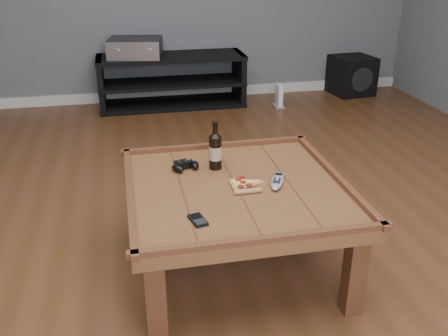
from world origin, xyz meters
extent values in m
plane|color=#4C2D15|center=(0.00, 0.00, 0.00)|extent=(6.00, 6.00, 0.00)
cube|color=silver|center=(0.00, 2.99, 0.05)|extent=(5.00, 0.02, 0.10)
cube|color=brown|center=(0.00, 0.00, 0.42)|extent=(1.00, 1.00, 0.06)
cube|color=#472413|center=(-0.42, -0.42, 0.20)|extent=(0.08, 0.08, 0.39)
cube|color=#472413|center=(0.42, -0.42, 0.20)|extent=(0.08, 0.08, 0.39)
cube|color=#472413|center=(-0.42, 0.42, 0.20)|extent=(0.08, 0.08, 0.39)
cube|color=#472413|center=(0.42, 0.42, 0.20)|extent=(0.08, 0.08, 0.39)
cube|color=#472413|center=(0.00, 0.48, 0.46)|extent=(1.03, 0.03, 0.03)
cube|color=#472413|center=(0.00, -0.48, 0.46)|extent=(1.03, 0.03, 0.03)
cube|color=#472413|center=(0.48, 0.00, 0.46)|extent=(0.03, 1.03, 0.03)
cube|color=#472413|center=(-0.48, 0.00, 0.46)|extent=(0.03, 1.03, 0.03)
cube|color=black|center=(0.00, 2.75, 0.48)|extent=(1.40, 0.45, 0.04)
cube|color=black|center=(0.00, 2.75, 0.23)|extent=(1.40, 0.45, 0.03)
cube|color=black|center=(0.00, 2.75, 0.02)|extent=(1.40, 0.45, 0.04)
cube|color=black|center=(-0.67, 2.75, 0.25)|extent=(0.05, 0.44, 0.50)
cube|color=black|center=(0.67, 2.75, 0.25)|extent=(0.05, 0.44, 0.50)
cylinder|color=black|center=(-0.06, 0.22, 0.53)|extent=(0.06, 0.06, 0.17)
cone|color=black|center=(-0.06, 0.22, 0.63)|extent=(0.06, 0.06, 0.03)
cylinder|color=black|center=(-0.06, 0.22, 0.66)|extent=(0.03, 0.03, 0.06)
cylinder|color=black|center=(-0.06, 0.22, 0.69)|extent=(0.03, 0.03, 0.01)
cylinder|color=tan|center=(-0.06, 0.22, 0.53)|extent=(0.06, 0.06, 0.07)
cube|color=black|center=(-0.21, 0.25, 0.47)|extent=(0.10, 0.08, 0.03)
ellipsoid|color=black|center=(-0.25, 0.21, 0.47)|extent=(0.08, 0.08, 0.04)
ellipsoid|color=black|center=(-0.16, 0.23, 0.47)|extent=(0.05, 0.08, 0.04)
cylinder|color=black|center=(-0.24, 0.26, 0.49)|extent=(0.02, 0.02, 0.01)
cylinder|color=black|center=(-0.20, 0.25, 0.49)|extent=(0.02, 0.02, 0.01)
cylinder|color=yellow|center=(-0.18, 0.27, 0.49)|extent=(0.01, 0.01, 0.01)
cylinder|color=red|center=(-0.17, 0.27, 0.49)|extent=(0.01, 0.01, 0.01)
cylinder|color=#0C33CC|center=(-0.19, 0.26, 0.49)|extent=(0.01, 0.01, 0.01)
cylinder|color=#0C9919|center=(-0.18, 0.26, 0.49)|extent=(0.01, 0.01, 0.01)
cylinder|color=#B87C50|center=(0.03, -0.09, 0.46)|extent=(0.13, 0.03, 0.02)
cylinder|color=maroon|center=(0.01, -0.04, 0.47)|extent=(0.03, 0.03, 0.00)
cylinder|color=maroon|center=(0.05, -0.03, 0.47)|extent=(0.03, 0.03, 0.00)
cylinder|color=maroon|center=(0.03, 0.00, 0.47)|extent=(0.03, 0.03, 0.00)
cylinder|color=maroon|center=(0.02, 0.03, 0.47)|extent=(0.03, 0.03, 0.00)
cylinder|color=maroon|center=(0.04, 0.05, 0.47)|extent=(0.03, 0.03, 0.00)
cube|color=black|center=(-0.22, -0.28, 0.46)|extent=(0.08, 0.11, 0.01)
cube|color=black|center=(-0.23, -0.26, 0.46)|extent=(0.05, 0.05, 0.00)
cube|color=black|center=(-0.22, -0.30, 0.46)|extent=(0.05, 0.05, 0.00)
ellipsoid|color=gray|center=(0.19, -0.02, 0.46)|extent=(0.13, 0.19, 0.03)
cube|color=black|center=(0.21, 0.03, 0.47)|extent=(0.04, 0.03, 0.00)
cube|color=black|center=(0.19, -0.03, 0.47)|extent=(0.05, 0.07, 0.00)
cube|color=black|center=(-0.33, 2.75, 0.58)|extent=(0.54, 0.47, 0.17)
cube|color=#A5A7AF|center=(-0.36, 2.56, 0.58)|extent=(0.47, 0.09, 0.17)
cylinder|color=#A5A7AF|center=(-0.51, 2.57, 0.58)|extent=(0.06, 0.03, 0.06)
cylinder|color=#A5A7AF|center=(-0.22, 2.52, 0.58)|extent=(0.06, 0.03, 0.06)
cube|color=black|center=(1.90, 2.80, 0.20)|extent=(0.44, 0.44, 0.39)
cylinder|color=black|center=(1.93, 2.61, 0.20)|extent=(0.25, 0.04, 0.25)
cube|color=gray|center=(1.01, 2.50, 0.01)|extent=(0.11, 0.18, 0.02)
cube|color=white|center=(1.01, 2.50, 0.12)|extent=(0.06, 0.16, 0.20)
camera|label=1|loc=(-0.48, -2.01, 1.48)|focal=40.00mm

